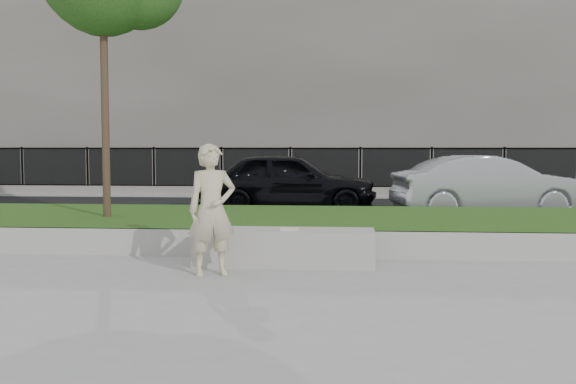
# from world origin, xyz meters

# --- Properties ---
(ground) EXTENTS (90.00, 90.00, 0.00)m
(ground) POSITION_xyz_m (0.00, 0.00, 0.00)
(ground) COLOR gray
(ground) RESTS_ON ground
(grass_bank) EXTENTS (34.00, 4.00, 0.40)m
(grass_bank) POSITION_xyz_m (0.00, 3.00, 0.20)
(grass_bank) COLOR #12350D
(grass_bank) RESTS_ON ground
(grass_kerb) EXTENTS (34.00, 0.08, 0.40)m
(grass_kerb) POSITION_xyz_m (0.00, 1.04, 0.20)
(grass_kerb) COLOR #9C9992
(grass_kerb) RESTS_ON ground
(street) EXTENTS (34.00, 7.00, 0.04)m
(street) POSITION_xyz_m (0.00, 8.50, 0.02)
(street) COLOR black
(street) RESTS_ON ground
(far_pavement) EXTENTS (34.00, 3.00, 0.12)m
(far_pavement) POSITION_xyz_m (0.00, 13.00, 0.06)
(far_pavement) COLOR gray
(far_pavement) RESTS_ON ground
(iron_fence) EXTENTS (32.00, 0.30, 1.50)m
(iron_fence) POSITION_xyz_m (0.00, 12.00, 0.54)
(iron_fence) COLOR slate
(iron_fence) RESTS_ON far_pavement
(building_facade) EXTENTS (34.00, 10.00, 10.00)m
(building_facade) POSITION_xyz_m (0.00, 20.00, 5.00)
(building_facade) COLOR #5C5750
(building_facade) RESTS_ON ground
(stone_bench) EXTENTS (2.43, 0.61, 0.50)m
(stone_bench) POSITION_xyz_m (0.22, 0.40, 0.25)
(stone_bench) COLOR #9C9992
(stone_bench) RESTS_ON ground
(man) EXTENTS (0.71, 0.60, 1.65)m
(man) POSITION_xyz_m (-0.62, -0.33, 0.82)
(man) COLOR beige
(man) RESTS_ON ground
(book) EXTENTS (0.24, 0.18, 0.03)m
(book) POSITION_xyz_m (0.30, 0.33, 0.51)
(book) COLOR beige
(book) RESTS_ON stone_bench
(car_dark) EXTENTS (4.32, 1.84, 1.45)m
(car_dark) POSITION_xyz_m (-0.28, 7.42, 0.77)
(car_dark) COLOR black
(car_dark) RESTS_ON street
(car_silver) EXTENTS (4.38, 2.16, 1.38)m
(car_silver) POSITION_xyz_m (4.29, 6.51, 0.73)
(car_silver) COLOR #9EA2A7
(car_silver) RESTS_ON street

